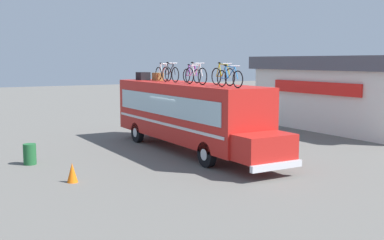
{
  "coord_description": "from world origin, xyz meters",
  "views": [
    {
      "loc": [
        19.04,
        -10.77,
        4.15
      ],
      "look_at": [
        0.58,
        0.0,
        1.48
      ],
      "focal_mm": 44.74,
      "sensor_mm": 36.0,
      "label": 1
    }
  ],
  "objects_px": {
    "rooftop_bicycle_3": "(192,75)",
    "traffic_cone": "(72,173)",
    "rooftop_bicycle_6": "(230,78)",
    "luggage_bag_1": "(143,76)",
    "bus": "(188,113)",
    "rooftop_bicycle_2": "(170,74)",
    "rooftop_bicycle_4": "(196,75)",
    "luggage_bag_2": "(158,77)",
    "rooftop_bicycle_1": "(163,73)",
    "trash_bin": "(30,154)",
    "rooftop_bicycle_5": "(223,76)"
  },
  "relations": [
    {
      "from": "rooftop_bicycle_3",
      "to": "traffic_cone",
      "type": "xyz_separation_m",
      "value": [
        3.17,
        -6.57,
        -3.15
      ]
    },
    {
      "from": "rooftop_bicycle_3",
      "to": "rooftop_bicycle_6",
      "type": "xyz_separation_m",
      "value": [
        4.01,
        -0.66,
        0.01
      ]
    },
    {
      "from": "luggage_bag_1",
      "to": "rooftop_bicycle_6",
      "type": "distance_m",
      "value": 8.13
    },
    {
      "from": "luggage_bag_1",
      "to": "traffic_cone",
      "type": "distance_m",
      "value": 9.91
    },
    {
      "from": "bus",
      "to": "rooftop_bicycle_2",
      "type": "relative_size",
      "value": 6.74
    },
    {
      "from": "rooftop_bicycle_3",
      "to": "rooftop_bicycle_4",
      "type": "xyz_separation_m",
      "value": [
        1.38,
        -0.59,
        0.04
      ]
    },
    {
      "from": "rooftop_bicycle_4",
      "to": "bus",
      "type": "bearing_deg",
      "value": 166.38
    },
    {
      "from": "luggage_bag_2",
      "to": "rooftop_bicycle_4",
      "type": "bearing_deg",
      "value": -5.75
    },
    {
      "from": "luggage_bag_2",
      "to": "rooftop_bicycle_3",
      "type": "distance_m",
      "value": 3.25
    },
    {
      "from": "luggage_bag_2",
      "to": "luggage_bag_1",
      "type": "bearing_deg",
      "value": -153.43
    },
    {
      "from": "luggage_bag_2",
      "to": "rooftop_bicycle_3",
      "type": "relative_size",
      "value": 0.35
    },
    {
      "from": "luggage_bag_1",
      "to": "rooftop_bicycle_1",
      "type": "height_order",
      "value": "rooftop_bicycle_1"
    },
    {
      "from": "luggage_bag_2",
      "to": "trash_bin",
      "type": "distance_m",
      "value": 8.15
    },
    {
      "from": "rooftop_bicycle_5",
      "to": "luggage_bag_1",
      "type": "bearing_deg",
      "value": -175.82
    },
    {
      "from": "rooftop_bicycle_1",
      "to": "rooftop_bicycle_2",
      "type": "xyz_separation_m",
      "value": [
        1.32,
        -0.3,
        0.01
      ]
    },
    {
      "from": "luggage_bag_1",
      "to": "rooftop_bicycle_6",
      "type": "height_order",
      "value": "rooftop_bicycle_6"
    },
    {
      "from": "bus",
      "to": "luggage_bag_1",
      "type": "relative_size",
      "value": 17.17
    },
    {
      "from": "luggage_bag_1",
      "to": "traffic_cone",
      "type": "height_order",
      "value": "luggage_bag_1"
    },
    {
      "from": "rooftop_bicycle_5",
      "to": "rooftop_bicycle_2",
      "type": "bearing_deg",
      "value": -174.7
    },
    {
      "from": "bus",
      "to": "rooftop_bicycle_3",
      "type": "bearing_deg",
      "value": 126.61
    },
    {
      "from": "rooftop_bicycle_1",
      "to": "luggage_bag_2",
      "type": "bearing_deg",
      "value": 178.99
    },
    {
      "from": "rooftop_bicycle_4",
      "to": "trash_bin",
      "type": "xyz_separation_m",
      "value": [
        -1.87,
        -6.63,
        -3.11
      ]
    },
    {
      "from": "rooftop_bicycle_6",
      "to": "luggage_bag_2",
      "type": "bearing_deg",
      "value": 175.8
    },
    {
      "from": "luggage_bag_2",
      "to": "trash_bin",
      "type": "xyz_separation_m",
      "value": [
        2.75,
        -7.1,
        -2.91
      ]
    },
    {
      "from": "rooftop_bicycle_2",
      "to": "trash_bin",
      "type": "distance_m",
      "value": 7.51
    },
    {
      "from": "rooftop_bicycle_4",
      "to": "rooftop_bicycle_6",
      "type": "xyz_separation_m",
      "value": [
        2.63,
        -0.07,
        -0.04
      ]
    },
    {
      "from": "rooftop_bicycle_1",
      "to": "bus",
      "type": "bearing_deg",
      "value": -3.59
    },
    {
      "from": "trash_bin",
      "to": "traffic_cone",
      "type": "distance_m",
      "value": 3.73
    },
    {
      "from": "rooftop_bicycle_1",
      "to": "rooftop_bicycle_5",
      "type": "distance_m",
      "value": 5.27
    },
    {
      "from": "rooftop_bicycle_5",
      "to": "traffic_cone",
      "type": "xyz_separation_m",
      "value": [
        0.5,
        -6.51,
        -3.18
      ]
    },
    {
      "from": "rooftop_bicycle_4",
      "to": "rooftop_bicycle_5",
      "type": "height_order",
      "value": "rooftop_bicycle_4"
    },
    {
      "from": "luggage_bag_1",
      "to": "traffic_cone",
      "type": "xyz_separation_m",
      "value": [
        7.29,
        -6.01,
        -2.99
      ]
    },
    {
      "from": "luggage_bag_2",
      "to": "rooftop_bicycle_3",
      "type": "xyz_separation_m",
      "value": [
        3.25,
        0.13,
        0.16
      ]
    },
    {
      "from": "rooftop_bicycle_1",
      "to": "trash_bin",
      "type": "relative_size",
      "value": 2.12
    },
    {
      "from": "luggage_bag_1",
      "to": "trash_bin",
      "type": "xyz_separation_m",
      "value": [
        3.63,
        -6.66,
        -2.91
      ]
    },
    {
      "from": "luggage_bag_1",
      "to": "luggage_bag_2",
      "type": "xyz_separation_m",
      "value": [
        0.88,
        0.44,
        -0.01
      ]
    },
    {
      "from": "rooftop_bicycle_5",
      "to": "rooftop_bicycle_6",
      "type": "height_order",
      "value": "rooftop_bicycle_5"
    },
    {
      "from": "rooftop_bicycle_1",
      "to": "rooftop_bicycle_2",
      "type": "distance_m",
      "value": 1.35
    },
    {
      "from": "rooftop_bicycle_5",
      "to": "rooftop_bicycle_6",
      "type": "distance_m",
      "value": 1.46
    },
    {
      "from": "bus",
      "to": "luggage_bag_1",
      "type": "bearing_deg",
      "value": -176.73
    },
    {
      "from": "bus",
      "to": "rooftop_bicycle_3",
      "type": "relative_size",
      "value": 7.27
    },
    {
      "from": "rooftop_bicycle_5",
      "to": "rooftop_bicycle_4",
      "type": "bearing_deg",
      "value": -157.96
    },
    {
      "from": "rooftop_bicycle_1",
      "to": "traffic_cone",
      "type": "bearing_deg",
      "value": -48.1
    },
    {
      "from": "rooftop_bicycle_2",
      "to": "rooftop_bicycle_5",
      "type": "distance_m",
      "value": 3.98
    },
    {
      "from": "bus",
      "to": "rooftop_bicycle_2",
      "type": "distance_m",
      "value": 2.31
    },
    {
      "from": "luggage_bag_1",
      "to": "rooftop_bicycle_5",
      "type": "xyz_separation_m",
      "value": [
        6.8,
        0.5,
        0.19
      ]
    },
    {
      "from": "luggage_bag_2",
      "to": "traffic_cone",
      "type": "bearing_deg",
      "value": -45.12
    },
    {
      "from": "trash_bin",
      "to": "rooftop_bicycle_2",
      "type": "bearing_deg",
      "value": 96.63
    },
    {
      "from": "rooftop_bicycle_2",
      "to": "trash_bin",
      "type": "relative_size",
      "value": 2.07
    },
    {
      "from": "bus",
      "to": "rooftop_bicycle_3",
      "type": "distance_m",
      "value": 1.74
    }
  ]
}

